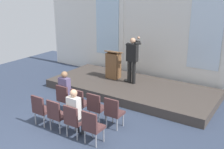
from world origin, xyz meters
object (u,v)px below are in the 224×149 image
at_px(audience_r1_c2, 75,111).
at_px(chair_r0_c0, 65,97).
at_px(chair_r1_c3, 92,125).
at_px(chair_r1_c0, 41,108).
at_px(chair_r1_c2, 74,119).
at_px(speaker, 132,57).
at_px(audience_r0_c0, 66,90).
at_px(chair_r0_c1, 80,101).
at_px(chair_r0_c2, 96,106).
at_px(mic_stand, 128,73).
at_px(chair_r0_c3, 113,111).
at_px(chair_r1_c1, 57,114).
at_px(lectern, 113,65).

bearing_deg(audience_r1_c2, chair_r0_c0, 143.49).
distance_m(audience_r1_c2, chair_r1_c3, 0.67).
distance_m(chair_r1_c0, chair_r1_c2, 1.25).
relative_size(speaker, chair_r1_c0, 1.90).
bearing_deg(audience_r0_c0, chair_r0_c1, -7.14).
xyz_separation_m(chair_r1_c2, audience_r1_c2, (0.00, 0.08, 0.22)).
bearing_deg(chair_r0_c2, mic_stand, 102.30).
relative_size(chair_r0_c2, chair_r1_c2, 1.00).
distance_m(speaker, chair_r1_c0, 4.06).
bearing_deg(chair_r0_c0, chair_r0_c2, 0.00).
bearing_deg(chair_r1_c3, chair_r0_c3, 90.00).
bearing_deg(chair_r0_c0, chair_r1_c2, -38.78).
xyz_separation_m(chair_r0_c3, audience_r1_c2, (-0.62, -0.92, 0.22)).
relative_size(chair_r0_c0, chair_r0_c2, 1.00).
bearing_deg(mic_stand, chair_r0_c0, -101.03).
relative_size(chair_r1_c0, chair_r1_c1, 1.00).
distance_m(mic_stand, chair_r0_c0, 3.08).
height_order(chair_r1_c0, chair_r1_c3, same).
distance_m(chair_r0_c2, audience_r1_c2, 0.95).
bearing_deg(chair_r1_c2, chair_r0_c3, 58.11).
height_order(chair_r0_c2, chair_r0_c3, same).
bearing_deg(chair_r1_c2, audience_r1_c2, 90.00).
bearing_deg(chair_r0_c0, chair_r1_c1, -58.11).
bearing_deg(speaker, chair_r1_c3, -75.43).
distance_m(chair_r0_c0, audience_r0_c0, 0.24).
bearing_deg(chair_r1_c3, chair_r1_c1, 180.00).
xyz_separation_m(speaker, chair_r1_c1, (-0.24, -3.88, -0.82)).
xyz_separation_m(chair_r0_c3, chair_r1_c3, (0.00, -1.00, 0.00)).
xyz_separation_m(chair_r0_c3, chair_r1_c0, (-1.87, -1.00, 0.00)).
bearing_deg(speaker, chair_r1_c1, -93.51).
bearing_deg(lectern, chair_r0_c2, -66.18).
distance_m(lectern, chair_r0_c2, 3.31).
bearing_deg(mic_stand, chair_r0_c1, -89.34).
bearing_deg(chair_r0_c0, mic_stand, 78.97).
relative_size(chair_r1_c1, chair_r1_c3, 1.00).
xyz_separation_m(mic_stand, chair_r1_c1, (0.03, -4.02, -0.12)).
distance_m(lectern, audience_r1_c2, 4.15).
relative_size(chair_r0_c2, chair_r1_c1, 1.00).
relative_size(chair_r0_c0, chair_r1_c3, 1.00).
bearing_deg(chair_r0_c3, chair_r0_c0, 180.00).
bearing_deg(chair_r1_c3, mic_stand, 107.68).
distance_m(chair_r0_c1, chair_r1_c1, 1.00).
xyz_separation_m(chair_r0_c1, chair_r1_c3, (1.25, -1.00, 0.00)).
distance_m(audience_r0_c0, chair_r1_c2, 1.66).
distance_m(speaker, audience_r0_c0, 2.99).
xyz_separation_m(chair_r0_c1, chair_r0_c3, (1.25, 0.00, 0.00)).
xyz_separation_m(chair_r0_c3, chair_r1_c1, (-1.25, -1.00, 0.00)).
bearing_deg(chair_r0_c2, lectern, 113.82).
distance_m(chair_r0_c3, chair_r1_c1, 1.60).
distance_m(chair_r0_c2, chair_r1_c3, 1.18).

